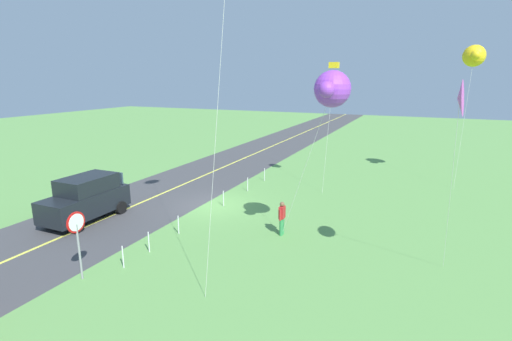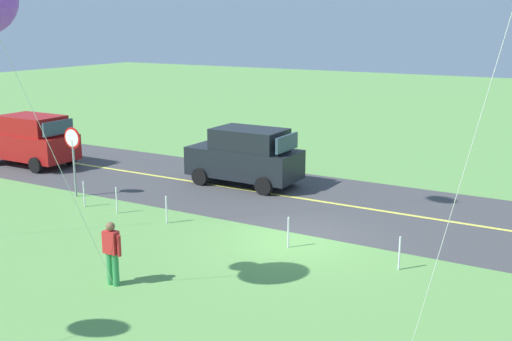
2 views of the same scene
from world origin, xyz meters
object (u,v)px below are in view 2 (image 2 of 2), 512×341
Objects in this scene: car_parked_east_near at (30,140)px; person_adult_near at (112,251)px; car_suv_foreground at (246,156)px; stop_sign at (73,148)px.

car_parked_east_near is 2.75× the size of person_adult_near.
car_suv_foreground is 6.45m from stop_sign.
person_adult_near is (-6.68, 5.23, -0.94)m from stop_sign.
person_adult_near is at bearing 141.96° from stop_sign.
stop_sign is 1.60× the size of person_adult_near.
stop_sign reaches higher than person_adult_near.
stop_sign is (4.50, 4.58, 0.65)m from car_suv_foreground.
car_suv_foreground is at bearing -169.43° from car_parked_east_near.
person_adult_near is at bearing 146.94° from car_parked_east_near.
person_adult_near is (-12.20, 7.94, -0.29)m from car_parked_east_near.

